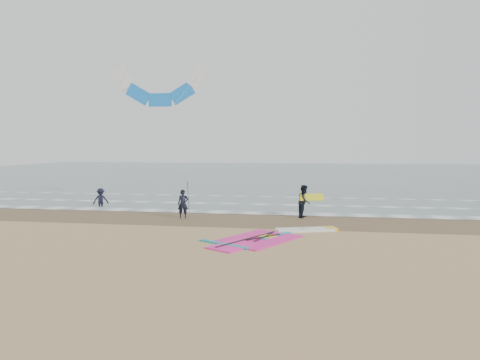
% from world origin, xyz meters
% --- Properties ---
extents(ground, '(120.00, 120.00, 0.00)m').
position_xyz_m(ground, '(0.00, 0.00, 0.00)').
color(ground, tan).
rests_on(ground, ground).
extents(sea_water, '(120.00, 80.00, 0.02)m').
position_xyz_m(sea_water, '(0.00, 48.00, 0.01)').
color(sea_water, '#47605E').
rests_on(sea_water, ground).
extents(wet_sand_band, '(120.00, 5.00, 0.01)m').
position_xyz_m(wet_sand_band, '(0.00, 6.00, 0.00)').
color(wet_sand_band, brown).
rests_on(wet_sand_band, ground).
extents(foam_waterline, '(120.00, 9.15, 0.02)m').
position_xyz_m(foam_waterline, '(0.00, 10.44, 0.03)').
color(foam_waterline, white).
rests_on(foam_waterline, ground).
extents(windsurf_rig, '(5.82, 5.51, 0.14)m').
position_xyz_m(windsurf_rig, '(1.69, 1.64, 0.04)').
color(windsurf_rig, white).
rests_on(windsurf_rig, ground).
extents(person_standing, '(0.64, 0.49, 1.57)m').
position_xyz_m(person_standing, '(-3.56, 5.85, 0.78)').
color(person_standing, black).
rests_on(person_standing, ground).
extents(person_walking, '(0.89, 1.03, 1.80)m').
position_xyz_m(person_walking, '(2.98, 7.17, 0.90)').
color(person_walking, black).
rests_on(person_walking, ground).
extents(person_wading, '(1.15, 1.05, 1.55)m').
position_xyz_m(person_wading, '(-10.25, 9.53, 0.77)').
color(person_wading, black).
rests_on(person_wading, ground).
extents(held_pole, '(0.17, 0.86, 1.82)m').
position_xyz_m(held_pole, '(-3.26, 5.85, 1.15)').
color(held_pole, black).
rests_on(held_pole, ground).
extents(carried_kiteboard, '(1.30, 0.51, 0.39)m').
position_xyz_m(carried_kiteboard, '(3.38, 7.07, 1.14)').
color(carried_kiteboard, yellow).
rests_on(carried_kiteboard, ground).
extents(surf_kite, '(7.08, 2.68, 8.67)m').
position_xyz_m(surf_kite, '(-7.03, 12.13, 7.93)').
color(surf_kite, white).
rests_on(surf_kite, ground).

